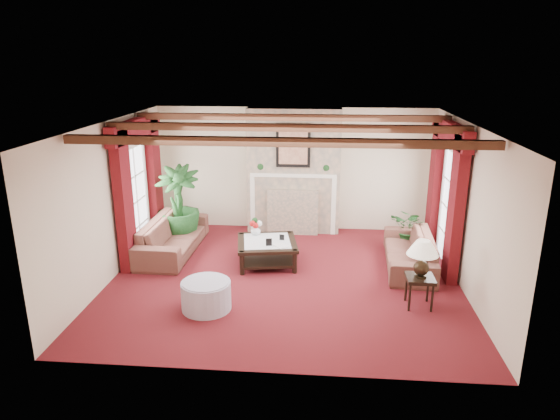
# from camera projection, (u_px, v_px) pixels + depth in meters

# --- Properties ---
(floor) EXTENTS (6.00, 6.00, 0.00)m
(floor) POSITION_uv_depth(u_px,v_px,m) (284.00, 278.00, 8.77)
(floor) COLOR #4A0D14
(floor) RESTS_ON ground
(ceiling) EXTENTS (6.00, 6.00, 0.00)m
(ceiling) POSITION_uv_depth(u_px,v_px,m) (285.00, 124.00, 7.97)
(ceiling) COLOR white
(ceiling) RESTS_ON floor
(back_wall) EXTENTS (6.00, 0.02, 2.70)m
(back_wall) POSITION_uv_depth(u_px,v_px,m) (294.00, 169.00, 10.99)
(back_wall) COLOR beige
(back_wall) RESTS_ON ground
(left_wall) EXTENTS (0.02, 5.50, 2.70)m
(left_wall) POSITION_uv_depth(u_px,v_px,m) (112.00, 200.00, 8.62)
(left_wall) COLOR beige
(left_wall) RESTS_ON ground
(right_wall) EXTENTS (0.02, 5.50, 2.70)m
(right_wall) POSITION_uv_depth(u_px,v_px,m) (468.00, 209.00, 8.12)
(right_wall) COLOR beige
(right_wall) RESTS_ON ground
(ceiling_beams) EXTENTS (6.00, 3.00, 0.12)m
(ceiling_beams) POSITION_uv_depth(u_px,v_px,m) (285.00, 128.00, 7.99)
(ceiling_beams) COLOR #3D2113
(ceiling_beams) RESTS_ON ceiling
(fireplace) EXTENTS (2.00, 0.52, 2.70)m
(fireplace) POSITION_uv_depth(u_px,v_px,m) (294.00, 108.00, 10.40)
(fireplace) COLOR tan
(fireplace) RESTS_ON ground
(french_door_left) EXTENTS (0.10, 1.10, 2.16)m
(french_door_left) POSITION_uv_depth(u_px,v_px,m) (131.00, 146.00, 9.33)
(french_door_left) COLOR white
(french_door_left) RESTS_ON ground
(french_door_right) EXTENTS (0.10, 1.10, 2.16)m
(french_door_right) POSITION_uv_depth(u_px,v_px,m) (456.00, 151.00, 8.85)
(french_door_right) COLOR white
(french_door_right) RESTS_ON ground
(curtains_left) EXTENTS (0.20, 2.40, 2.55)m
(curtains_left) POSITION_uv_depth(u_px,v_px,m) (135.00, 123.00, 9.20)
(curtains_left) COLOR #4D0A11
(curtains_left) RESTS_ON ground
(curtains_right) EXTENTS (0.20, 2.40, 2.55)m
(curtains_right) POSITION_uv_depth(u_px,v_px,m) (452.00, 127.00, 8.73)
(curtains_right) COLOR #4D0A11
(curtains_right) RESTS_ON ground
(sofa_left) EXTENTS (2.29, 0.75, 0.89)m
(sofa_left) POSITION_uv_depth(u_px,v_px,m) (172.00, 231.00, 9.84)
(sofa_left) COLOR #370F1D
(sofa_left) RESTS_ON ground
(sofa_right) EXTENTS (2.16, 0.88, 0.81)m
(sofa_right) POSITION_uv_depth(u_px,v_px,m) (410.00, 245.00, 9.16)
(sofa_right) COLOR #370F1D
(sofa_right) RESTS_ON ground
(potted_palm) EXTENTS (1.04, 1.68, 0.90)m
(potted_palm) POSITION_uv_depth(u_px,v_px,m) (179.00, 221.00, 10.40)
(potted_palm) COLOR black
(potted_palm) RESTS_ON ground
(small_plant) EXTENTS (1.58, 1.58, 0.65)m
(small_plant) POSITION_uv_depth(u_px,v_px,m) (410.00, 233.00, 10.07)
(small_plant) COLOR black
(small_plant) RESTS_ON ground
(coffee_table) EXTENTS (1.24, 1.24, 0.44)m
(coffee_table) POSITION_uv_depth(u_px,v_px,m) (267.00, 252.00, 9.34)
(coffee_table) COLOR black
(coffee_table) RESTS_ON ground
(side_table) EXTENTS (0.45, 0.45, 0.50)m
(side_table) POSITION_uv_depth(u_px,v_px,m) (419.00, 291.00, 7.72)
(side_table) COLOR black
(side_table) RESTS_ON ground
(ottoman) EXTENTS (0.76, 0.76, 0.44)m
(ottoman) POSITION_uv_depth(u_px,v_px,m) (206.00, 296.00, 7.65)
(ottoman) COLOR #9D99AD
(ottoman) RESTS_ON ground
(table_lamp) EXTENTS (0.48, 0.48, 0.61)m
(table_lamp) POSITION_uv_depth(u_px,v_px,m) (422.00, 258.00, 7.56)
(table_lamp) COLOR black
(table_lamp) RESTS_ON side_table
(flower_vase) EXTENTS (0.21, 0.22, 0.19)m
(flower_vase) POSITION_uv_depth(u_px,v_px,m) (256.00, 230.00, 9.57)
(flower_vase) COLOR silver
(flower_vase) RESTS_ON coffee_table
(book) EXTENTS (0.22, 0.22, 0.28)m
(book) POSITION_uv_depth(u_px,v_px,m) (276.00, 240.00, 8.93)
(book) COLOR black
(book) RESTS_ON coffee_table
(photo_frame_a) EXTENTS (0.11, 0.04, 0.15)m
(photo_frame_a) POSITION_uv_depth(u_px,v_px,m) (269.00, 242.00, 9.01)
(photo_frame_a) COLOR black
(photo_frame_a) RESTS_ON coffee_table
(photo_frame_b) EXTENTS (0.09, 0.04, 0.12)m
(photo_frame_b) POSITION_uv_depth(u_px,v_px,m) (282.00, 238.00, 9.29)
(photo_frame_b) COLOR black
(photo_frame_b) RESTS_ON coffee_table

